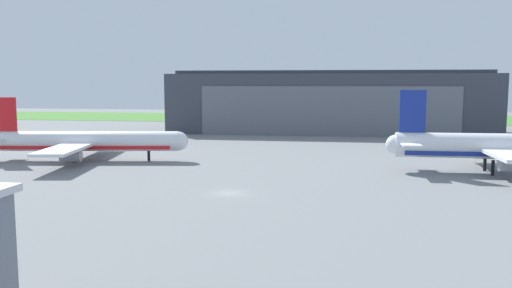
{
  "coord_description": "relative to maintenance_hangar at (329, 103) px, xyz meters",
  "views": [
    {
      "loc": [
        15.23,
        -72.21,
        15.58
      ],
      "look_at": [
        1.88,
        12.58,
        5.57
      ],
      "focal_mm": 37.3,
      "sensor_mm": 36.0,
      "label": 1
    }
  ],
  "objects": [
    {
      "name": "ground_plane",
      "position": [
        -11.8,
        -96.52,
        -9.17
      ],
      "size": [
        440.0,
        440.0,
        0.0
      ],
      "primitive_type": "plane",
      "color": "slate"
    },
    {
      "name": "grass_field_strip",
      "position": [
        -11.8,
        61.47,
        -9.13
      ],
      "size": [
        440.0,
        56.0,
        0.08
      ],
      "primitive_type": "cube",
      "color": "#4B8335",
      "rests_on": "ground_plane"
    },
    {
      "name": "maintenance_hangar",
      "position": [
        0.0,
        0.0,
        0.0
      ],
      "size": [
        97.57,
        29.71,
        19.26
      ],
      "color": "#383D47",
      "rests_on": "ground_plane"
    },
    {
      "name": "airliner_far_left",
      "position": [
        -46.4,
        -70.75,
        -5.37
      ],
      "size": [
        40.34,
        36.09,
        12.63
      ],
      "color": "silver",
      "rests_on": "ground_plane"
    },
    {
      "name": "airliner_far_right",
      "position": [
        30.52,
        -73.27,
        -4.63
      ],
      "size": [
        38.05,
        30.72,
        14.26
      ],
      "color": "white",
      "rests_on": "ground_plane"
    }
  ]
}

